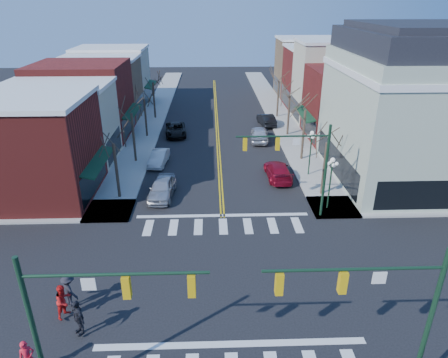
{
  "coord_description": "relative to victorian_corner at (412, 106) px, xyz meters",
  "views": [
    {
      "loc": [
        -0.79,
        -18.65,
        15.06
      ],
      "look_at": [
        0.13,
        8.34,
        2.8
      ],
      "focal_mm": 32.0,
      "sensor_mm": 36.0,
      "label": 1
    }
  ],
  "objects": [
    {
      "name": "bldg_right_brick_a",
      "position": [
        -1.0,
        11.25,
        -2.66
      ],
      "size": [
        10.0,
        8.5,
        8.0
      ],
      "primitive_type": "cube",
      "color": "maroon",
      "rests_on": "ground"
    },
    {
      "name": "tree_right_a",
      "position": [
        -8.1,
        -3.5,
        -4.35
      ],
      "size": [
        0.24,
        0.24,
        4.62
      ],
      "primitive_type": "cylinder",
      "color": "#382B21",
      "rests_on": "ground"
    },
    {
      "name": "sidewalk_right",
      "position": [
        -7.75,
        5.5,
        -6.58
      ],
      "size": [
        3.5,
        70.0,
        0.15
      ],
      "primitive_type": "cube",
      "color": "#9E9B93",
      "rests_on": "ground"
    },
    {
      "name": "car_right_mid",
      "position": [
        -11.7,
        10.61,
        -5.81
      ],
      "size": [
        2.48,
        5.12,
        1.69
      ],
      "primitive_type": "imported",
      "rotation": [
        0.0,
        0.0,
        3.04
      ],
      "color": "silver",
      "rests_on": "ground"
    },
    {
      "name": "car_left_far",
      "position": [
        -21.51,
        12.98,
        -5.95
      ],
      "size": [
        2.85,
        5.29,
        1.41
      ],
      "primitive_type": "imported",
      "rotation": [
        0.0,
        0.0,
        0.1
      ],
      "color": "black",
      "rests_on": "ground"
    },
    {
      "name": "sidewalk_left",
      "position": [
        -25.25,
        5.5,
        -6.58
      ],
      "size": [
        3.5,
        70.0,
        0.15
      ],
      "primitive_type": "cube",
      "color": "#9E9B93",
      "rests_on": "ground"
    },
    {
      "name": "lamppost_midblock",
      "position": [
        -8.3,
        0.5,
        -3.7
      ],
      "size": [
        0.36,
        0.36,
        4.33
      ],
      "color": "#14331E",
      "rests_on": "ground"
    },
    {
      "name": "car_left_mid",
      "position": [
        -22.48,
        3.8,
        -5.98
      ],
      "size": [
        1.86,
        4.26,
        1.36
      ],
      "primitive_type": "imported",
      "rotation": [
        0.0,
        0.0,
        -0.1
      ],
      "color": "silver",
      "rests_on": "ground"
    },
    {
      "name": "tree_left_a",
      "position": [
        -24.9,
        -3.5,
        -4.28
      ],
      "size": [
        0.24,
        0.24,
        4.76
      ],
      "primitive_type": "cylinder",
      "color": "#382B21",
      "rests_on": "ground"
    },
    {
      "name": "car_right_near",
      "position": [
        -11.23,
        0.05,
        -5.93
      ],
      "size": [
        2.19,
        5.1,
        1.46
      ],
      "primitive_type": "imported",
      "rotation": [
        0.0,
        0.0,
        3.17
      ],
      "color": "maroon",
      "rests_on": "ground"
    },
    {
      "name": "bldg_left_stucco_a",
      "position": [
        -32.0,
        5.0,
        -2.91
      ],
      "size": [
        10.0,
        7.0,
        7.5
      ],
      "primitive_type": "cube",
      "color": "#B8B398",
      "rests_on": "ground"
    },
    {
      "name": "tree_left_d",
      "position": [
        -24.9,
        20.5,
        -4.21
      ],
      "size": [
        0.24,
        0.24,
        4.9
      ],
      "primitive_type": "cylinder",
      "color": "#382B21",
      "rests_on": "ground"
    },
    {
      "name": "ground",
      "position": [
        -16.5,
        -14.5,
        -6.66
      ],
      "size": [
        160.0,
        160.0,
        0.0
      ],
      "primitive_type": "plane",
      "color": "black",
      "rests_on": "ground"
    },
    {
      "name": "pedestrian_dark_b",
      "position": [
        -24.86,
        -16.23,
        -5.57
      ],
      "size": [
        1.39,
        1.3,
        1.88
      ],
      "primitive_type": "imported",
      "rotation": [
        0.0,
        0.0,
        2.47
      ],
      "color": "black",
      "rests_on": "sidewalk_left"
    },
    {
      "name": "tree_right_d",
      "position": [
        -8.1,
        20.5,
        -4.17
      ],
      "size": [
        0.24,
        0.24,
        4.97
      ],
      "primitive_type": "cylinder",
      "color": "#382B21",
      "rests_on": "ground"
    },
    {
      "name": "traffic_mast_near_left",
      "position": [
        -22.05,
        -21.9,
        -1.95
      ],
      "size": [
        6.6,
        0.28,
        7.2
      ],
      "color": "#14331E",
      "rests_on": "ground"
    },
    {
      "name": "traffic_mast_far_right",
      "position": [
        -10.95,
        -7.1,
        -1.95
      ],
      "size": [
        6.6,
        0.28,
        7.2
      ],
      "color": "#14331E",
      "rests_on": "ground"
    },
    {
      "name": "traffic_mast_near_right",
      "position": [
        -10.95,
        -21.9,
        -1.95
      ],
      "size": [
        6.6,
        0.28,
        7.2
      ],
      "color": "#14331E",
      "rests_on": "ground"
    },
    {
      "name": "bldg_right_stucco",
      "position": [
        -1.0,
        19.0,
        -1.66
      ],
      "size": [
        10.0,
        7.0,
        10.0
      ],
      "primitive_type": "cube",
      "color": "#B8B398",
      "rests_on": "ground"
    },
    {
      "name": "bldg_right_brick_b",
      "position": [
        -1.0,
        26.5,
        -2.41
      ],
      "size": [
        10.0,
        8.0,
        8.5
      ],
      "primitive_type": "cube",
      "color": "maroon",
      "rests_on": "ground"
    },
    {
      "name": "victorian_corner",
      "position": [
        0.0,
        0.0,
        0.0
      ],
      "size": [
        12.25,
        14.25,
        13.3
      ],
      "color": "#A9B89F",
      "rests_on": "ground"
    },
    {
      "name": "bldg_left_stucco_b",
      "position": [
        -32.0,
        29.0,
        -2.56
      ],
      "size": [
        10.0,
        8.0,
        8.2
      ],
      "primitive_type": "cube",
      "color": "#B8B398",
      "rests_on": "ground"
    },
    {
      "name": "lamppost_corner",
      "position": [
        -8.3,
        -6.0,
        -3.7
      ],
      "size": [
        0.36,
        0.36,
        4.33
      ],
      "color": "#14331E",
      "rests_on": "ground"
    },
    {
      "name": "pedestrian_red_b",
      "position": [
        -24.87,
        -17.06,
        -5.56
      ],
      "size": [
        1.03,
        1.13,
        1.89
      ],
      "primitive_type": "imported",
      "rotation": [
        0.0,
        0.0,
        1.14
      ],
      "color": "red",
      "rests_on": "sidewalk_left"
    },
    {
      "name": "bldg_left_brick_a",
      "position": [
        -32.0,
        -2.75,
        -2.66
      ],
      "size": [
        10.0,
        8.5,
        8.0
      ],
      "primitive_type": "cube",
      "color": "maroon",
      "rests_on": "ground"
    },
    {
      "name": "car_left_near",
      "position": [
        -21.4,
        -3.34,
        -5.86
      ],
      "size": [
        2.28,
        4.84,
        1.6
      ],
      "primitive_type": "imported",
      "rotation": [
        0.0,
        0.0,
        -0.08
      ],
      "color": "#B5B5BA",
      "rests_on": "ground"
    },
    {
      "name": "pedestrian_dark_a",
      "position": [
        -23.8,
        -18.26,
        -5.52
      ],
      "size": [
        1.13,
        1.18,
        1.97
      ],
      "primitive_type": "imported",
      "rotation": [
        0.0,
        0.0,
        -0.84
      ],
      "color": "black",
      "rests_on": "sidewalk_left"
    },
    {
      "name": "tree_right_c",
      "position": [
        -8.1,
        12.5,
        -4.24
      ],
      "size": [
        0.24,
        0.24,
        4.83
      ],
      "primitive_type": "cylinder",
      "color": "#382B21",
      "rests_on": "ground"
    },
    {
      "name": "tree_left_c",
      "position": [
        -24.9,
        12.5,
        -4.38
      ],
      "size": [
        0.24,
        0.24,
        4.55
      ],
      "primitive_type": "cylinder",
      "color": "#382B21",
      "rests_on": "ground"
    },
    {
      "name": "car_right_far",
      "position": [
        -10.1,
        16.75,
        -5.9
      ],
      "size": [
        2.17,
        4.76,
        1.51
      ],
      "primitive_type": "imported",
      "rotation": [
        0.0,
        0.0,
        3.27
      ],
      "color": "black",
      "rests_on": "ground"
    },
    {
      "name": "bldg_left_brick_b",
      "position": [
        -32.0,
        13.0,
        -2.41
      ],
      "size": [
        10.0,
        9.0,
        8.5
      ],
      "primitive_type": "cube",
      "color": "maroon",
      "rests_on": "ground"
    },
    {
      "name": "bldg_right_tan",
      "position": [
        -1.0,
        34.5,
        -2.16
      ],
      "size": [
        10.0,
        8.0,
        9.0
      ],
      "primitive_type": "cube",
      "color": "#876A4A",
      "rests_on": "ground"
    },
    {
      "name": "tree_left_b",
      "position": [
        -24.9,
        4.5,
        -4.14
      ],
      "size": [
        0.24,
        0.24,
        5.04
      ],
      "primitive_type": "cylinder",
      "color": "#382B21",
      "rests_on": "ground"
    },
    {
      "name": "bldg_left_tan",
      "position": [
        -32.0,
        21.25,
        -2.76
      ],
      "size": [
        10.0,
        7.5,
        7.8
      ],
      "primitive_type": "cube",
      "color": "#876A4A",
      "rests_on": "ground"
    },
    {
      "name": "tree_right_b",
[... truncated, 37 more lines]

